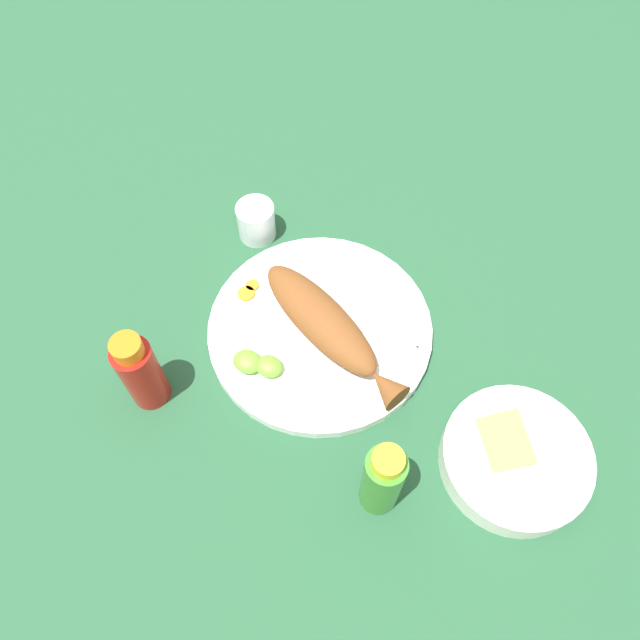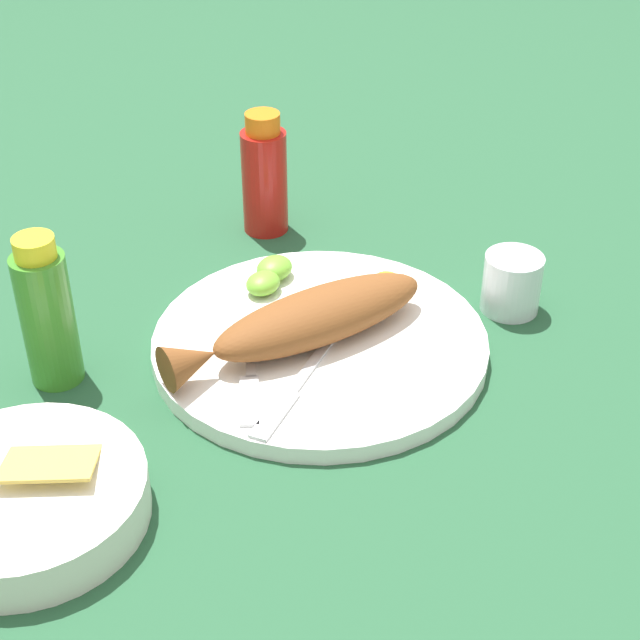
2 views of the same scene
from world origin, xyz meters
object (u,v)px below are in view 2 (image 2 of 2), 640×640
object	(u,v)px
fork_near	(295,387)
salt_cup	(511,286)
hot_sauce_bottle_green	(47,314)
fried_fish	(306,320)
fork_far	(251,372)
hot_sauce_bottle_red	(264,177)
main_plate	(320,344)
guacamole_bowl	(26,497)

from	to	relation	value
fork_near	salt_cup	bearing A→B (deg)	149.03
hot_sauce_bottle_green	salt_cup	size ratio (longest dim) A/B	2.42
fried_fish	fork_far	world-z (taller)	fried_fish
fork_near	fork_far	bearing A→B (deg)	-94.26
fork_near	fork_far	world-z (taller)	same
hot_sauce_bottle_green	hot_sauce_bottle_red	bearing A→B (deg)	-0.64
main_plate	hot_sauce_bottle_green	size ratio (longest dim) A/B	2.16
fork_near	main_plate	bearing A→B (deg)	-171.79
fork_far	hot_sauce_bottle_green	xyz separation A→B (m)	(-0.08, 0.17, 0.05)
fork_far	salt_cup	xyz separation A→B (m)	(0.26, -0.15, 0.01)
main_plate	guacamole_bowl	xyz separation A→B (m)	(-0.32, 0.08, 0.01)
fried_fish	hot_sauce_bottle_green	size ratio (longest dim) A/B	1.80
hot_sauce_bottle_green	fork_far	bearing A→B (deg)	-63.50
fried_fish	fork_far	distance (m)	0.08
main_plate	guacamole_bowl	bearing A→B (deg)	166.10
hot_sauce_bottle_green	salt_cup	world-z (taller)	hot_sauce_bottle_green
fork_near	hot_sauce_bottle_red	size ratio (longest dim) A/B	1.24
main_plate	fork_near	distance (m)	0.09
fork_near	hot_sauce_bottle_red	xyz separation A→B (m)	(0.26, 0.21, 0.05)
salt_cup	fork_far	bearing A→B (deg)	149.21
hot_sauce_bottle_red	salt_cup	xyz separation A→B (m)	(-0.01, -0.32, -0.04)
fork_far	hot_sauce_bottle_green	distance (m)	0.20
fork_near	guacamole_bowl	world-z (taller)	guacamole_bowl
fork_far	hot_sauce_bottle_red	xyz separation A→B (m)	(0.26, 0.17, 0.05)
main_plate	fork_far	bearing A→B (deg)	164.71
main_plate	hot_sauce_bottle_green	world-z (taller)	hot_sauce_bottle_green
salt_cup	hot_sauce_bottle_red	bearing A→B (deg)	88.90
fried_fish	guacamole_bowl	world-z (taller)	fried_fish
hot_sauce_bottle_green	salt_cup	distance (m)	0.47
salt_cup	guacamole_bowl	distance (m)	0.53
fork_near	salt_cup	xyz separation A→B (m)	(0.26, -0.11, 0.01)
main_plate	fork_far	xyz separation A→B (m)	(-0.09, 0.02, 0.01)
guacamole_bowl	fork_near	bearing A→B (deg)	-23.61
guacamole_bowl	hot_sauce_bottle_red	bearing A→B (deg)	12.51
fork_far	guacamole_bowl	size ratio (longest dim) A/B	0.80
fork_near	fried_fish	bearing A→B (deg)	-163.61
main_plate	hot_sauce_bottle_red	xyz separation A→B (m)	(0.18, 0.19, 0.06)
hot_sauce_bottle_red	guacamole_bowl	distance (m)	0.51
fried_fish	hot_sauce_bottle_red	world-z (taller)	hot_sauce_bottle_red
salt_cup	guacamole_bowl	world-z (taller)	salt_cup
fork_near	salt_cup	distance (m)	0.28
main_plate	fork_near	bearing A→B (deg)	-163.41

